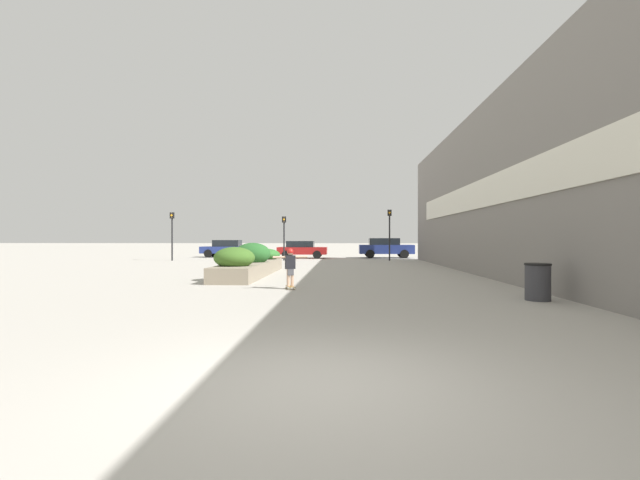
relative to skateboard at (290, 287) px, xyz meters
The scene contains 13 objects.
ground_plane 8.93m from the skateboard, 81.13° to the right, with size 300.00×300.00×0.00m, color #ADA89E.
building_wall_right 8.84m from the skateboard, 12.43° to the left, with size 0.67×36.85×7.38m.
planter_box 5.65m from the skateboard, 114.74° to the left, with size 1.73×8.27×1.43m.
skateboard is the anchor object (origin of this frame).
skateboarder 0.76m from the skateboard, 97.13° to the left, with size 1.08×0.46×1.21m.
trash_bin 7.09m from the skateboard, 17.60° to the right, with size 0.65×0.65×0.97m.
car_leftmost 26.11m from the skateboard, 59.26° to the left, with size 3.97×1.99×1.56m.
car_center_left 23.25m from the skateboard, 76.75° to the left, with size 4.51×1.97×1.66m.
car_center_right 21.74m from the skateboard, 94.36° to the left, with size 4.04×2.05×1.42m.
car_rightmost 24.81m from the skateboard, 109.97° to the left, with size 4.12×1.85×1.50m.
traffic_light_left 18.18m from the skateboard, 98.37° to the left, with size 0.28×0.30×3.26m.
traffic_light_right 18.93m from the skateboard, 74.08° to the left, with size 0.28×0.30×3.75m.
traffic_light_far_left 20.52m from the skateboard, 122.11° to the left, with size 0.28×0.30×3.55m.
Camera 1 is at (0.27, -4.72, 1.61)m, focal length 24.00 mm.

